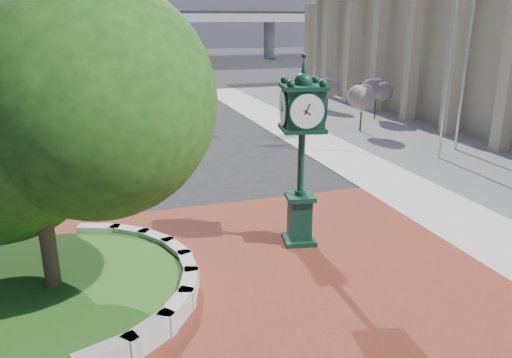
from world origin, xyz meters
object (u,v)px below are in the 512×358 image
object	(u,v)px
parked_car	(158,76)
street_lamp_far	(99,32)
post_clock	(302,146)
flagpole_a	(451,47)
street_lamp_near	(165,39)
flagpole_b	(470,29)

from	to	relation	value
parked_car	street_lamp_far	world-z (taller)	street_lamp_far
post_clock	street_lamp_far	world-z (taller)	street_lamp_far
flagpole_a	street_lamp_near	size ratio (longest dim) A/B	1.21
post_clock	flagpole_b	world-z (taller)	flagpole_b
parked_car	street_lamp_far	distance (m)	7.27
street_lamp_near	street_lamp_far	distance (m)	15.57
flagpole_b	street_lamp_far	world-z (taller)	flagpole_b
flagpole_a	post_clock	bearing A→B (deg)	-146.34
post_clock	street_lamp_near	size ratio (longest dim) A/B	0.65
flagpole_b	street_lamp_far	bearing A→B (deg)	115.49
street_lamp_near	street_lamp_far	size ratio (longest dim) A/B	0.97
flagpole_b	parked_car	bearing A→B (deg)	109.13
flagpole_b	street_lamp_far	distance (m)	37.83
post_clock	flagpole_a	bearing A→B (deg)	33.66
post_clock	flagpole_a	size ratio (longest dim) A/B	0.54
post_clock	street_lamp_far	bearing A→B (deg)	96.03
flagpole_a	flagpole_b	bearing A→B (deg)	30.91
flagpole_b	street_lamp_near	xyz separation A→B (m)	(-11.78, 19.23, -1.03)
flagpole_b	street_lamp_near	bearing A→B (deg)	121.48
flagpole_b	flagpole_a	bearing A→B (deg)	-149.09
post_clock	parked_car	bearing A→B (deg)	88.70
post_clock	flagpole_b	bearing A→B (deg)	33.25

